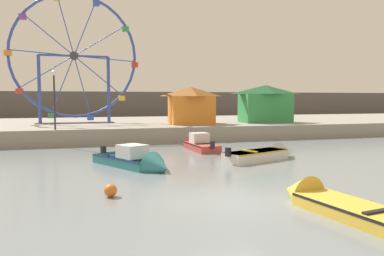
{
  "coord_description": "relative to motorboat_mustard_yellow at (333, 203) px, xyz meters",
  "views": [
    {
      "loc": [
        -4.76,
        -11.4,
        3.28
      ],
      "look_at": [
        1.83,
        11.01,
        1.52
      ],
      "focal_mm": 36.06,
      "sensor_mm": 36.0,
      "label": 1
    }
  ],
  "objects": [
    {
      "name": "mooring_buoy_orange",
      "position": [
        -6.16,
        3.47,
        0.01
      ],
      "size": [
        0.44,
        0.44,
        0.44
      ],
      "primitive_type": "sphere",
      "color": "orange",
      "rests_on": "ground_plane"
    },
    {
      "name": "motorboat_white_red_stripe",
      "position": [
        2.58,
        9.27,
        0.07
      ],
      "size": [
        4.95,
        2.92,
        1.2
      ],
      "rotation": [
        0.0,
        0.0,
        0.38
      ],
      "color": "silver",
      "rests_on": "ground_plane"
    },
    {
      "name": "carnival_booth_green_kiosk",
      "position": [
        9.04,
        21.98,
        2.69
      ],
      "size": [
        4.92,
        2.96,
        3.35
      ],
      "rotation": [
        0.0,
        0.0,
        -0.04
      ],
      "color": "#33934C",
      "rests_on": "quay_promenade"
    },
    {
      "name": "distant_town_skyline",
      "position": [
        -2.36,
        52.15,
        1.99
      ],
      "size": [
        140.0,
        3.0,
        4.4
      ],
      "primitive_type": "cube",
      "color": "#564C47",
      "rests_on": "ground_plane"
    },
    {
      "name": "carnival_booth_orange_canopy",
      "position": [
        2.04,
        21.97,
        2.58
      ],
      "size": [
        4.16,
        3.94,
        3.14
      ],
      "rotation": [
        0.0,
        0.0,
        -0.09
      ],
      "color": "orange",
      "rests_on": "quay_promenade"
    },
    {
      "name": "promenade_lamp_near",
      "position": [
        -8.71,
        18.58,
        3.58
      ],
      "size": [
        0.32,
        0.32,
        4.03
      ],
      "color": "#2D2D33",
      "rests_on": "quay_promenade"
    },
    {
      "name": "motorboat_faded_red",
      "position": [
        0.33,
        14.57,
        0.11
      ],
      "size": [
        1.53,
        4.59,
        1.5
      ],
      "rotation": [
        0.0,
        0.0,
        1.62
      ],
      "color": "#B24238",
      "rests_on": "ground_plane"
    },
    {
      "name": "ferris_wheel_blue_frame",
      "position": [
        -7.42,
        25.49,
        6.55
      ],
      "size": [
        10.97,
        1.2,
        11.15
      ],
      "color": "#334CA8",
      "rests_on": "quay_promenade"
    },
    {
      "name": "quay_promenade",
      "position": [
        -2.36,
        27.25,
        0.37
      ],
      "size": [
        110.0,
        18.45,
        1.16
      ],
      "primitive_type": "cube",
      "color": "gray",
      "rests_on": "ground_plane"
    },
    {
      "name": "motorboat_teal_painted",
      "position": [
        -4.48,
        8.65,
        0.11
      ],
      "size": [
        3.63,
        5.18,
        1.53
      ],
      "rotation": [
        0.0,
        0.0,
        5.2
      ],
      "color": "teal",
      "rests_on": "ground_plane"
    },
    {
      "name": "ground_plane",
      "position": [
        -2.36,
        1.9,
        -0.21
      ],
      "size": [
        240.0,
        240.0,
        0.0
      ],
      "primitive_type": "plane",
      "color": "slate"
    },
    {
      "name": "motorboat_mustard_yellow",
      "position": [
        0.0,
        0.0,
        0.0
      ],
      "size": [
        2.1,
        5.55,
        1.29
      ],
      "rotation": [
        0.0,
        0.0,
        1.72
      ],
      "color": "gold",
      "rests_on": "ground_plane"
    }
  ]
}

